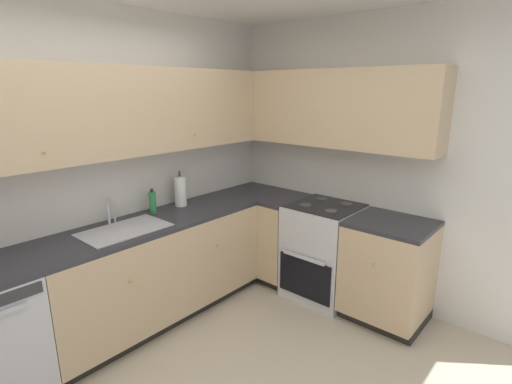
% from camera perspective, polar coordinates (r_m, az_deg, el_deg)
% --- Properties ---
extents(wall_back, '(4.12, 0.05, 2.61)m').
position_cam_1_polar(wall_back, '(3.32, -24.70, 2.09)').
color(wall_back, silver).
rests_on(wall_back, ground_plane).
extents(wall_right, '(0.05, 3.20, 2.61)m').
position_cam_1_polar(wall_right, '(3.69, 17.98, 3.90)').
color(wall_right, silver).
rests_on(wall_right, ground_plane).
extents(lower_cabinets_back, '(1.95, 0.62, 0.87)m').
position_cam_1_polar(lower_cabinets_back, '(3.53, -14.41, -11.22)').
color(lower_cabinets_back, tan).
rests_on(lower_cabinets_back, ground_plane).
extents(countertop_back, '(3.16, 0.60, 0.03)m').
position_cam_1_polar(countertop_back, '(3.36, -14.91, -4.34)').
color(countertop_back, '#2D2D33').
rests_on(countertop_back, lower_cabinets_back).
extents(lower_cabinets_right, '(0.62, 1.55, 0.87)m').
position_cam_1_polar(lower_cabinets_right, '(3.69, 14.27, -10.04)').
color(lower_cabinets_right, tan).
rests_on(lower_cabinets_right, ground_plane).
extents(countertop_right, '(0.60, 1.55, 0.03)m').
position_cam_1_polar(countertop_right, '(3.52, 14.71, -3.41)').
color(countertop_right, '#2D2D33').
rests_on(countertop_right, lower_cabinets_right).
extents(oven_range, '(0.68, 0.62, 1.06)m').
position_cam_1_polar(oven_range, '(3.83, 9.97, -8.44)').
color(oven_range, silver).
rests_on(oven_range, ground_plane).
extents(upper_cabinets_back, '(2.84, 0.34, 0.68)m').
position_cam_1_polar(upper_cabinets_back, '(3.22, -19.84, 11.06)').
color(upper_cabinets_back, tan).
extents(upper_cabinets_right, '(0.32, 2.10, 0.68)m').
position_cam_1_polar(upper_cabinets_right, '(3.70, 10.14, 12.10)').
color(upper_cabinets_right, tan).
extents(sink, '(0.66, 0.40, 0.10)m').
position_cam_1_polar(sink, '(3.20, -18.73, -6.03)').
color(sink, '#B7B7BC').
rests_on(sink, countertop_back).
extents(faucet, '(0.07, 0.16, 0.22)m').
position_cam_1_polar(faucet, '(3.32, -20.75, -2.31)').
color(faucet, silver).
rests_on(faucet, countertop_back).
extents(soap_bottle, '(0.06, 0.06, 0.22)m').
position_cam_1_polar(soap_bottle, '(3.53, -15.01, -1.43)').
color(soap_bottle, '#338C4C').
rests_on(soap_bottle, countertop_back).
extents(paper_towel_roll, '(0.11, 0.11, 0.34)m').
position_cam_1_polar(paper_towel_roll, '(3.67, -11.10, 0.15)').
color(paper_towel_roll, white).
rests_on(paper_towel_roll, countertop_back).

